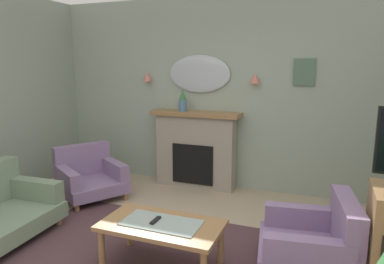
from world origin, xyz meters
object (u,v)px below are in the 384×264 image
object	(u,v)px
framed_picture	(304,72)
coffee_table	(162,229)
tv_remote	(156,221)
potted_plant_small_fern	(82,164)
wall_sconce_left	(147,77)
mantel_vase_centre	(183,101)
wall_mirror	(199,74)
wall_sconce_right	(255,78)
armchair_by_coffee_table	(315,240)
fireplace	(196,150)
armchair_beside_couch	(89,175)

from	to	relation	value
framed_picture	coffee_table	distance (m)	2.90
tv_remote	potted_plant_small_fern	size ratio (longest dim) A/B	0.25
wall_sconce_left	mantel_vase_centre	bearing A→B (deg)	-10.46
coffee_table	wall_mirror	bearing A→B (deg)	102.04
framed_picture	potted_plant_small_fern	size ratio (longest dim) A/B	0.55
wall_sconce_right	potted_plant_small_fern	bearing A→B (deg)	-166.57
mantel_vase_centre	wall_sconce_left	xyz separation A→B (m)	(-0.65, 0.12, 0.35)
coffee_table	tv_remote	bearing A→B (deg)	177.97
framed_picture	potted_plant_small_fern	world-z (taller)	framed_picture
wall_mirror	armchair_by_coffee_table	distance (m)	2.98
potted_plant_small_fern	fireplace	bearing A→B (deg)	16.87
wall_sconce_right	tv_remote	size ratio (longest dim) A/B	0.88
wall_mirror	wall_sconce_left	size ratio (longest dim) A/B	6.86
mantel_vase_centre	potted_plant_small_fern	size ratio (longest dim) A/B	0.51
fireplace	framed_picture	xyz separation A→B (m)	(1.50, 0.15, 1.18)
fireplace	armchair_beside_couch	bearing A→B (deg)	-143.12
framed_picture	coffee_table	xyz separation A→B (m)	(-1.00, -2.35, -1.37)
tv_remote	armchair_beside_couch	xyz separation A→B (m)	(-1.70, 1.25, -0.15)
fireplace	armchair_by_coffee_table	size ratio (longest dim) A/B	1.47
fireplace	tv_remote	world-z (taller)	fireplace
potted_plant_small_fern	wall_sconce_left	bearing A→B (deg)	35.12
framed_picture	armchair_beside_couch	world-z (taller)	framed_picture
framed_picture	tv_remote	size ratio (longest dim) A/B	2.25
coffee_table	mantel_vase_centre	bearing A→B (deg)	107.85
armchair_by_coffee_table	fireplace	bearing A→B (deg)	135.87
coffee_table	tv_remote	distance (m)	0.09
wall_sconce_right	armchair_beside_couch	bearing A→B (deg)	-153.83
potted_plant_small_fern	tv_remote	bearing A→B (deg)	-37.80
wall_mirror	wall_sconce_left	xyz separation A→B (m)	(-0.85, -0.05, -0.05)
armchair_by_coffee_table	mantel_vase_centre	bearing A→B (deg)	139.32
tv_remote	mantel_vase_centre	bearing A→B (deg)	106.37
tv_remote	armchair_by_coffee_table	bearing A→B (deg)	17.74
wall_mirror	wall_sconce_left	distance (m)	0.85
framed_picture	armchair_beside_couch	size ratio (longest dim) A/B	0.32
mantel_vase_centre	armchair_by_coffee_table	distance (m)	2.84
coffee_table	armchair_by_coffee_table	distance (m)	1.39
coffee_table	wall_sconce_left	bearing A→B (deg)	120.49
fireplace	potted_plant_small_fern	size ratio (longest dim) A/B	2.09
armchair_beside_couch	potted_plant_small_fern	xyz separation A→B (m)	(-0.46, 0.42, 0.01)
wall_sconce_left	coffee_table	distance (m)	2.95
wall_sconce_right	fireplace	bearing A→B (deg)	-173.84
wall_mirror	fireplace	bearing A→B (deg)	-90.00
framed_picture	armchair_by_coffee_table	size ratio (longest dim) A/B	0.39
coffee_table	armchair_by_coffee_table	xyz separation A→B (m)	(1.31, 0.44, -0.08)
fireplace	coffee_table	distance (m)	2.26
armchair_by_coffee_table	potted_plant_small_fern	distance (m)	3.75
wall_sconce_left	framed_picture	size ratio (longest dim) A/B	0.39
wall_sconce_left	armchair_by_coffee_table	world-z (taller)	wall_sconce_left
fireplace	armchair_beside_couch	size ratio (longest dim) A/B	1.22
tv_remote	potted_plant_small_fern	distance (m)	2.74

